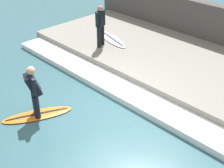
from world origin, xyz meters
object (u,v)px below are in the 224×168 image
Objects in this scene: surfer_riding at (34,89)px; surfer_waiting_near at (100,24)px; surfboard_riding at (37,115)px; surfboard_waiting_near at (111,39)px.

surfer_waiting_near reaches higher than surfer_riding.
surfer_waiting_near reaches higher than surfboard_riding.
surfer_riding is (0.00, -0.00, 0.89)m from surfboard_riding.
surfboard_riding is 0.89m from surfer_riding.
surfer_riding is 4.47m from surfer_waiting_near.
surfer_waiting_near is 0.75× the size of surfboard_waiting_near.
surfboard_riding is 1.32× the size of surfer_riding.
surfboard_waiting_near is at bearing 21.14° from surfboard_riding.
surfer_waiting_near is at bearing 22.75° from surfer_riding.
surfer_waiting_near is at bearing -168.43° from surfboard_waiting_near.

